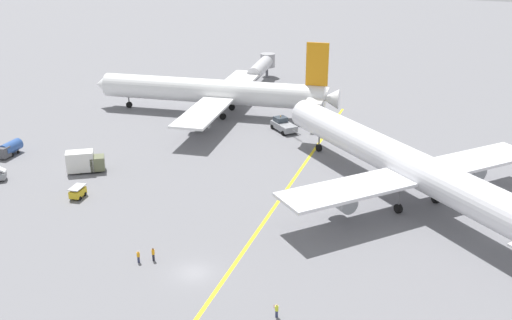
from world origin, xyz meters
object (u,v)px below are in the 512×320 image
object	(u,v)px
pushback_tug	(283,125)
gse_catering_truck_tall	(85,162)
airliner_at_gate_left	(214,92)
jet_bridge	(263,65)
gse_fuel_bowser_stubby	(9,148)
ground_crew_marshaller_foreground	(153,254)
ground_crew_wing_walker_right	(277,310)
airliner_being_pushed	(406,164)
ground_crew_ramp_agent_by_cones	(138,256)
gse_baggage_cart_near_cluster	(78,192)

from	to	relation	value
pushback_tug	gse_catering_truck_tall	xyz separation A→B (m)	(-22.10, -31.52, 0.58)
airliner_at_gate_left	jet_bridge	size ratio (longest dim) A/B	2.84
gse_fuel_bowser_stubby	ground_crew_marshaller_foreground	size ratio (longest dim) A/B	3.01
gse_fuel_bowser_stubby	airliner_at_gate_left	bearing A→B (deg)	58.94
pushback_tug	gse_fuel_bowser_stubby	xyz separation A→B (m)	(-38.67, -30.71, 0.15)
jet_bridge	pushback_tug	bearing A→B (deg)	-61.89
gse_catering_truck_tall	gse_fuel_bowser_stubby	xyz separation A→B (m)	(-16.57, 0.80, -0.42)
ground_crew_wing_walker_right	ground_crew_marshaller_foreground	bearing A→B (deg)	165.41
gse_catering_truck_tall	gse_fuel_bowser_stubby	size ratio (longest dim) A/B	1.21
airliner_at_gate_left	ground_crew_marshaller_foreground	distance (m)	58.93
gse_fuel_bowser_stubby	ground_crew_wing_walker_right	world-z (taller)	gse_fuel_bowser_stubby
airliner_at_gate_left	airliner_being_pushed	size ratio (longest dim) A/B	1.08
ground_crew_marshaller_foreground	gse_fuel_bowser_stubby	bearing A→B (deg)	154.31
airliner_at_gate_left	ground_crew_wing_walker_right	distance (m)	70.43
airliner_being_pushed	gse_fuel_bowser_stubby	size ratio (longest dim) A/B	9.63
gse_fuel_bowser_stubby	jet_bridge	world-z (taller)	jet_bridge
gse_catering_truck_tall	jet_bridge	xyz separation A→B (m)	(3.75, 65.86, 2.51)
gse_catering_truck_tall	ground_crew_ramp_agent_by_cones	world-z (taller)	gse_catering_truck_tall
ground_crew_wing_walker_right	ground_crew_ramp_agent_by_cones	distance (m)	18.87
ground_crew_marshaller_foreground	jet_bridge	bearing A→B (deg)	103.78
gse_catering_truck_tall	gse_baggage_cart_near_cluster	bearing A→B (deg)	-58.28
airliner_being_pushed	ground_crew_ramp_agent_by_cones	distance (m)	39.09
airliner_being_pushed	ground_crew_wing_walker_right	distance (m)	33.80
pushback_tug	ground_crew_ramp_agent_by_cones	size ratio (longest dim) A/B	5.13
airliner_being_pushed	ground_crew_marshaller_foreground	world-z (taller)	airliner_being_pushed
airliner_being_pushed	gse_baggage_cart_near_cluster	size ratio (longest dim) A/B	16.52
airliner_being_pushed	pushback_tug	size ratio (longest dim) A/B	6.15
gse_catering_truck_tall	ground_crew_wing_walker_right	distance (m)	47.89
gse_baggage_cart_near_cluster	airliner_being_pushed	bearing A→B (deg)	22.12
airliner_at_gate_left	ground_crew_marshaller_foreground	bearing A→B (deg)	-70.45
pushback_tug	gse_fuel_bowser_stubby	bearing A→B (deg)	-141.54
airliner_at_gate_left	gse_fuel_bowser_stubby	size ratio (longest dim) A/B	10.40
gse_baggage_cart_near_cluster	ground_crew_wing_walker_right	distance (m)	39.60
pushback_tug	ground_crew_ramp_agent_by_cones	bearing A→B (deg)	-88.78
ground_crew_ramp_agent_by_cones	ground_crew_marshaller_foreground	bearing A→B (deg)	37.04
airliner_at_gate_left	ground_crew_wing_walker_right	size ratio (longest dim) A/B	34.06
gse_catering_truck_tall	jet_bridge	distance (m)	66.02
pushback_tug	jet_bridge	bearing A→B (deg)	118.11
gse_fuel_bowser_stubby	jet_bridge	distance (m)	68.22
gse_catering_truck_tall	gse_fuel_bowser_stubby	bearing A→B (deg)	177.22
ground_crew_wing_walker_right	ground_crew_marshaller_foreground	world-z (taller)	ground_crew_marshaller_foreground
pushback_tug	gse_fuel_bowser_stubby	distance (m)	49.38
gse_catering_truck_tall	ground_crew_ramp_agent_by_cones	bearing A→B (deg)	-40.80
airliner_being_pushed	gse_baggage_cart_near_cluster	world-z (taller)	airliner_being_pushed
jet_bridge	ground_crew_marshaller_foreground	bearing A→B (deg)	-76.22
airliner_at_gate_left	gse_catering_truck_tall	xyz separation A→B (m)	(-4.89, -36.43, -3.02)
gse_fuel_bowser_stubby	gse_baggage_cart_near_cluster	world-z (taller)	gse_fuel_bowser_stubby
gse_baggage_cart_near_cluster	ground_crew_marshaller_foreground	bearing A→B (deg)	-28.74
gse_catering_truck_tall	ground_crew_wing_walker_right	bearing A→B (deg)	-29.33
ground_crew_marshaller_foreground	ground_crew_ramp_agent_by_cones	bearing A→B (deg)	-142.96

